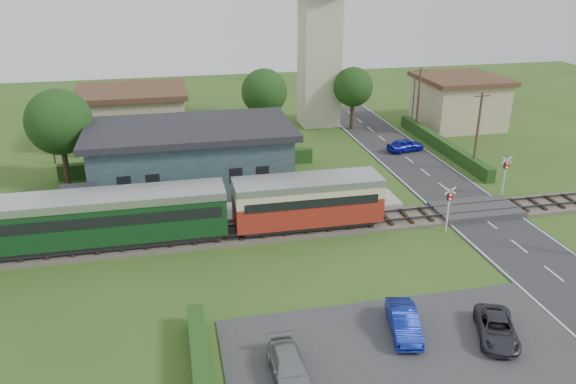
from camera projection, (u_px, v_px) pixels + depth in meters
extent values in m
plane|color=#2D4C19|center=(355.00, 238.00, 37.50)|extent=(120.00, 120.00, 0.00)
cube|color=#4C443D|center=(346.00, 224.00, 39.27)|extent=(76.00, 3.20, 0.20)
cube|color=#3F3F47|center=(349.00, 224.00, 38.49)|extent=(76.00, 0.08, 0.15)
cube|color=#3F3F47|center=(343.00, 215.00, 39.80)|extent=(76.00, 0.08, 0.15)
cube|color=#28282B|center=(490.00, 224.00, 39.45)|extent=(6.00, 70.00, 0.05)
cube|color=#333335|center=(406.00, 354.00, 26.35)|extent=(17.00, 9.00, 0.08)
cube|color=#333335|center=(476.00, 210.00, 41.18)|extent=(6.20, 3.40, 0.45)
cube|color=gray|center=(199.00, 216.00, 40.15)|extent=(30.00, 3.00, 0.45)
cube|color=beige|center=(78.00, 208.00, 38.03)|extent=(2.00, 2.00, 2.40)
cube|color=#232328|center=(76.00, 190.00, 37.55)|extent=(2.30, 2.30, 0.15)
cube|color=#2B4042|center=(192.00, 161.00, 44.55)|extent=(15.00, 8.00, 4.80)
cube|color=#232328|center=(190.00, 129.00, 43.54)|extent=(16.00, 9.00, 0.50)
cube|color=#232328|center=(196.00, 195.00, 41.49)|extent=(1.20, 0.12, 2.20)
cube|color=black|center=(124.00, 184.00, 40.01)|extent=(1.00, 0.12, 1.20)
cube|color=black|center=(153.00, 182.00, 40.41)|extent=(1.00, 0.12, 1.20)
cube|color=black|center=(236.00, 176.00, 41.58)|extent=(1.00, 0.12, 1.20)
cube|color=black|center=(262.00, 174.00, 41.98)|extent=(1.00, 0.12, 1.20)
cube|color=#232328|center=(307.00, 221.00, 38.53)|extent=(9.00, 2.20, 0.50)
cube|color=maroon|center=(307.00, 208.00, 38.15)|extent=(10.00, 2.80, 1.80)
cube|color=beige|center=(308.00, 191.00, 37.67)|extent=(10.00, 2.82, 0.90)
cube|color=black|center=(308.00, 196.00, 37.81)|extent=(9.00, 2.88, 0.60)
cube|color=#ADAFB4|center=(308.00, 182.00, 37.43)|extent=(10.00, 2.90, 0.45)
cube|color=#232328|center=(101.00, 240.00, 35.87)|extent=(15.20, 2.20, 0.50)
cube|color=#103617|center=(98.00, 219.00, 35.29)|extent=(16.00, 2.80, 2.60)
cube|color=black|center=(97.00, 213.00, 35.14)|extent=(15.40, 2.86, 0.70)
cube|color=#ADAFB4|center=(95.00, 199.00, 34.76)|extent=(16.00, 2.90, 0.50)
cube|color=beige|center=(319.00, 61.00, 61.10)|extent=(4.00, 4.00, 14.00)
cube|color=tan|center=(133.00, 119.00, 56.18)|extent=(10.00, 8.00, 5.00)
cube|color=#472D1E|center=(131.00, 91.00, 55.13)|extent=(10.80, 8.80, 0.50)
cube|color=tan|center=(458.00, 103.00, 62.14)|extent=(8.00, 8.00, 5.00)
cube|color=#472D1E|center=(461.00, 79.00, 61.09)|extent=(8.80, 8.80, 0.50)
cube|color=#193814|center=(202.00, 374.00, 24.27)|extent=(0.80, 9.00, 1.20)
cube|color=#193814|center=(442.00, 145.00, 54.50)|extent=(0.80, 18.00, 1.20)
cube|color=#193814|center=(190.00, 163.00, 49.29)|extent=(22.00, 0.80, 1.30)
cylinder|color=#332316|center=(65.00, 162.00, 45.43)|extent=(0.44, 0.44, 4.12)
sphere|color=#143311|center=(59.00, 122.00, 44.16)|extent=(5.20, 5.20, 5.20)
cylinder|color=#332316|center=(265.00, 122.00, 57.14)|extent=(0.44, 0.44, 3.85)
sphere|color=#143311|center=(264.00, 92.00, 55.95)|extent=(4.60, 4.60, 4.60)
cylinder|color=#332316|center=(352.00, 113.00, 60.96)|extent=(0.44, 0.44, 3.58)
sphere|color=#143311|center=(353.00, 87.00, 59.86)|extent=(4.20, 4.20, 4.20)
cylinder|color=#473321|center=(477.00, 133.00, 47.98)|extent=(0.22, 0.22, 7.00)
cube|color=#473321|center=(482.00, 96.00, 46.76)|extent=(1.40, 0.10, 0.10)
cylinder|color=#473321|center=(418.00, 101.00, 58.82)|extent=(0.22, 0.22, 7.00)
cube|color=#473321|center=(421.00, 71.00, 57.60)|extent=(1.40, 0.10, 0.10)
cylinder|color=silver|center=(448.00, 211.00, 37.82)|extent=(0.12, 0.12, 3.00)
cube|color=#232328|center=(450.00, 196.00, 37.40)|extent=(0.35, 0.18, 0.55)
sphere|color=#FF190C|center=(451.00, 195.00, 37.23)|extent=(0.14, 0.14, 0.14)
sphere|color=#FF190C|center=(450.00, 199.00, 37.35)|extent=(0.14, 0.14, 0.14)
cube|color=silver|center=(450.00, 191.00, 37.25)|extent=(0.84, 0.05, 0.55)
cube|color=silver|center=(450.00, 191.00, 37.25)|extent=(0.84, 0.05, 0.55)
cylinder|color=silver|center=(504.00, 178.00, 43.57)|extent=(0.12, 0.12, 3.00)
cube|color=#232328|center=(506.00, 165.00, 43.15)|extent=(0.35, 0.18, 0.55)
sphere|color=#FF190C|center=(507.00, 164.00, 42.98)|extent=(0.14, 0.14, 0.14)
sphere|color=#FF190C|center=(507.00, 167.00, 43.10)|extent=(0.14, 0.14, 0.14)
cube|color=silver|center=(507.00, 160.00, 42.99)|extent=(0.84, 0.05, 0.55)
cube|color=silver|center=(507.00, 160.00, 42.99)|extent=(0.84, 0.05, 0.55)
cylinder|color=#3F3F47|center=(51.00, 137.00, 50.29)|extent=(0.14, 0.14, 5.00)
sphere|color=orange|center=(46.00, 110.00, 49.34)|extent=(0.30, 0.30, 0.30)
cylinder|color=#3F3F47|center=(414.00, 99.00, 64.07)|extent=(0.14, 0.14, 5.00)
sphere|color=orange|center=(415.00, 77.00, 63.11)|extent=(0.30, 0.30, 0.30)
imported|color=#1016A2|center=(405.00, 145.00, 54.13)|extent=(3.85, 2.14, 1.24)
imported|color=navy|center=(404.00, 322.00, 27.60)|extent=(2.04, 3.90, 1.22)
imported|color=gray|center=(289.00, 367.00, 24.59)|extent=(1.57, 3.83, 1.11)
imported|color=#303038|center=(497.00, 329.00, 27.24)|extent=(3.05, 4.20, 1.06)
imported|color=gray|center=(314.00, 191.00, 41.56)|extent=(0.68, 0.50, 1.74)
imported|color=gray|center=(92.00, 208.00, 38.67)|extent=(0.96, 1.06, 1.80)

